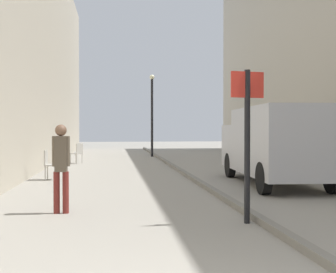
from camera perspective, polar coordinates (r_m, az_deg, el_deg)
name	(u,v)px	position (r m, az deg, el deg)	size (l,w,h in m)	color
ground_plane	(139,175)	(15.03, -3.83, -5.12)	(80.00, 80.00, 0.00)	gray
kerb_strip	(184,173)	(15.20, 2.15, -4.83)	(0.16, 40.00, 0.12)	slate
pedestrian_main_foreground	(61,162)	(8.39, -14.01, -3.31)	(0.34, 0.22, 1.69)	maroon
delivery_van	(274,143)	(12.77, 13.94, -0.86)	(2.25, 5.55, 2.20)	#B7B7BC
street_sign_post	(247,132)	(7.39, 10.47, 0.56)	(0.60, 0.12, 2.60)	black
lamp_post	(152,110)	(25.01, -2.14, 3.56)	(0.28, 0.28, 4.76)	black
cafe_chair_near_window	(78,152)	(20.34, -11.89, -2.01)	(0.61, 0.61, 0.94)	#B7B2A8
cafe_chair_by_doorway	(50,163)	(14.03, -15.44, -3.35)	(0.46, 0.46, 0.94)	#B7B2A8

